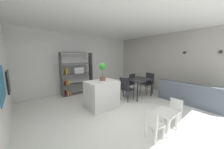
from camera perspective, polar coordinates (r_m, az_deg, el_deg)
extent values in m
plane|color=silver|center=(3.83, 1.54, -17.48)|extent=(8.86, 8.86, 0.00)
cube|color=white|center=(3.59, 1.75, 26.52)|extent=(6.45, 5.67, 0.06)
cube|color=silver|center=(5.84, -16.90, 5.40)|extent=(6.45, 0.06, 2.76)
cube|color=#B2ADA3|center=(6.04, 25.14, 5.05)|extent=(0.06, 5.67, 2.76)
cube|color=#1E6084|center=(2.85, -44.36, -3.38)|extent=(0.01, 0.92, 0.63)
cube|color=black|center=(4.07, -42.57, -2.66)|extent=(0.04, 0.61, 0.58)
cylinder|color=#B7BABC|center=(4.04, -43.42, 0.60)|extent=(0.02, 0.49, 0.02)
cube|color=silver|center=(3.90, -5.12, -9.82)|extent=(1.00, 0.76, 0.90)
cylinder|color=brown|center=(3.87, -4.73, -2.15)|extent=(0.19, 0.19, 0.12)
cylinder|color=#476633|center=(3.83, -4.76, 0.69)|extent=(0.01, 0.01, 0.27)
sphere|color=green|center=(3.81, -4.81, 3.97)|extent=(0.23, 0.23, 0.23)
cube|color=#4C4C51|center=(5.24, -24.27, -0.16)|extent=(0.02, 0.35, 1.89)
cube|color=#4C4C51|center=(5.77, -10.68, 1.25)|extent=(0.02, 0.35, 1.89)
cube|color=#4C4C51|center=(5.41, -17.62, 10.41)|extent=(1.43, 0.35, 0.02)
cube|color=#4C4C51|center=(5.67, -16.71, -8.80)|extent=(1.43, 0.35, 0.02)
cube|color=#4C4C51|center=(5.55, -16.93, -4.14)|extent=(1.39, 0.35, 0.02)
cube|color=#4C4C51|center=(5.46, -17.15, 0.58)|extent=(1.39, 0.35, 0.02)
cube|color=#4C4C51|center=(5.42, -17.38, 5.41)|extent=(1.39, 0.35, 0.02)
cube|color=red|center=(5.46, -22.04, -8.57)|extent=(0.05, 0.29, 0.19)
cube|color=silver|center=(5.48, -21.54, -8.45)|extent=(0.04, 0.29, 0.20)
cube|color=#38383D|center=(5.49, -21.10, -8.52)|extent=(0.03, 0.29, 0.18)
cube|color=orange|center=(5.51, -20.57, -8.59)|extent=(0.06, 0.29, 0.15)
cube|color=red|center=(5.35, -22.47, -4.00)|extent=(0.04, 0.29, 0.15)
cube|color=orange|center=(5.36, -22.00, -3.78)|extent=(0.05, 0.29, 0.18)
cube|color=gold|center=(5.38, -21.20, -3.74)|extent=(0.06, 0.29, 0.16)
cube|color=gold|center=(5.27, -22.41, 1.40)|extent=(0.04, 0.29, 0.23)
cube|color=orange|center=(5.29, -21.88, 1.54)|extent=(0.03, 0.29, 0.25)
cube|color=#B7BABC|center=(5.46, -16.72, 2.10)|extent=(0.44, 0.31, 0.26)
cube|color=white|center=(3.01, 25.37, -16.73)|extent=(0.54, 0.45, 0.03)
cube|color=white|center=(2.87, 26.54, -23.35)|extent=(0.04, 0.04, 0.43)
cube|color=white|center=(3.24, 30.04, -19.65)|extent=(0.04, 0.04, 0.43)
cube|color=white|center=(3.01, 19.66, -21.32)|extent=(0.04, 0.04, 0.43)
cube|color=white|center=(3.37, 23.87, -18.12)|extent=(0.04, 0.04, 0.43)
cube|color=white|center=(2.71, 20.86, -22.21)|extent=(0.35, 0.35, 0.02)
cube|color=white|center=(2.53, 19.00, -20.27)|extent=(0.07, 0.31, 0.30)
cube|color=white|center=(2.83, 24.65, -25.09)|extent=(0.03, 0.03, 0.32)
cube|color=white|center=(2.95, 20.19, -23.27)|extent=(0.03, 0.03, 0.32)
cube|color=white|center=(2.65, 21.17, -27.38)|extent=(0.03, 0.03, 0.32)
cube|color=white|center=(2.78, 16.57, -25.24)|extent=(0.03, 0.03, 0.32)
cube|color=white|center=(3.44, 28.52, -15.92)|extent=(0.31, 0.31, 0.02)
cube|color=white|center=(3.50, 29.60, -12.83)|extent=(0.03, 0.31, 0.28)
cube|color=white|center=(3.45, 25.38, -18.70)|extent=(0.03, 0.03, 0.31)
cube|color=white|center=(3.36, 29.55, -19.73)|extent=(0.03, 0.03, 0.31)
cube|color=white|center=(3.66, 27.18, -17.16)|extent=(0.03, 0.03, 0.31)
cube|color=white|center=(3.58, 31.10, -18.06)|extent=(0.03, 0.03, 0.31)
cube|color=#232328|center=(4.93, 12.92, -2.28)|extent=(1.08, 0.85, 0.03)
cylinder|color=#232328|center=(4.44, 12.69, -8.69)|extent=(0.04, 0.04, 0.75)
cylinder|color=#232328|center=(5.21, 19.20, -6.35)|extent=(0.04, 0.04, 0.75)
cylinder|color=#232328|center=(4.90, 5.90, -6.85)|extent=(0.04, 0.04, 0.75)
cylinder|color=#232328|center=(5.60, 12.81, -5.00)|extent=(0.04, 0.04, 0.75)
cube|color=#232328|center=(4.51, 7.63, -7.32)|extent=(0.47, 0.46, 0.03)
cube|color=#232328|center=(4.30, 6.10, -4.76)|extent=(0.07, 0.42, 0.46)
cylinder|color=#232328|center=(4.63, 10.75, -9.95)|extent=(0.03, 0.03, 0.43)
cylinder|color=#232328|center=(4.82, 7.17, -9.07)|extent=(0.03, 0.03, 0.43)
cylinder|color=#232328|center=(4.34, 8.01, -11.16)|extent=(0.03, 0.03, 0.43)
cylinder|color=#232328|center=(4.55, 4.32, -10.15)|extent=(0.03, 0.03, 0.43)
cube|color=#232328|center=(5.52, 16.99, -4.43)|extent=(0.49, 0.50, 0.03)
cube|color=#232328|center=(5.63, 18.46, -1.66)|extent=(0.08, 0.46, 0.47)
cylinder|color=#232328|center=(5.56, 14.02, -6.73)|extent=(0.03, 0.03, 0.45)
cylinder|color=#232328|center=(5.32, 17.18, -7.60)|extent=(0.03, 0.03, 0.45)
cylinder|color=#232328|center=(5.85, 16.60, -6.07)|extent=(0.03, 0.03, 0.45)
cylinder|color=#232328|center=(5.61, 19.72, -6.86)|extent=(0.03, 0.03, 0.45)
cube|color=#232328|center=(5.34, 8.15, -4.69)|extent=(0.45, 0.49, 0.03)
cube|color=#232328|center=(5.16, 10.09, -2.34)|extent=(0.41, 0.06, 0.48)
cylinder|color=#232328|center=(5.64, 7.58, -6.35)|extent=(0.03, 0.03, 0.44)
cylinder|color=#232328|center=(5.38, 5.28, -7.07)|extent=(0.03, 0.03, 0.44)
cylinder|color=#232328|center=(5.42, 10.89, -7.08)|extent=(0.03, 0.03, 0.44)
cylinder|color=#232328|center=(5.15, 8.67, -7.89)|extent=(0.03, 0.03, 0.44)
cube|color=slate|center=(5.22, 35.06, -9.61)|extent=(0.83, 2.16, 0.37)
cube|color=slate|center=(4.82, 34.43, -6.21)|extent=(0.18, 2.16, 0.41)
cube|color=slate|center=(5.51, 25.30, -4.84)|extent=(0.63, 0.14, 0.20)
cube|color=#333338|center=(5.66, 32.65, 9.26)|extent=(0.09, 0.09, 0.09)
cube|color=#333338|center=(5.42, 43.86, 8.25)|extent=(0.09, 0.09, 0.09)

